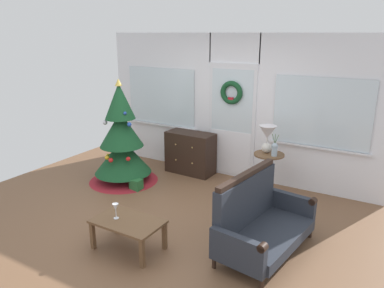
{
  "coord_description": "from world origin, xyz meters",
  "views": [
    {
      "loc": [
        2.64,
        -3.89,
        2.55
      ],
      "look_at": [
        0.05,
        0.55,
        1.0
      ],
      "focal_mm": 34.64,
      "sensor_mm": 36.0,
      "label": 1
    }
  ],
  "objects_px": {
    "wine_glass": "(116,208)",
    "gift_box": "(136,184)",
    "settee_sofa": "(259,221)",
    "coffee_table": "(128,225)",
    "table_lamp": "(267,135)",
    "dresser_cabinet": "(190,153)",
    "flower_vase": "(275,149)",
    "side_table": "(268,166)",
    "christmas_tree": "(122,144)"
  },
  "relations": [
    {
      "from": "flower_vase",
      "to": "gift_box",
      "type": "relative_size",
      "value": 1.91
    },
    {
      "from": "wine_glass",
      "to": "gift_box",
      "type": "distance_m",
      "value": 1.79
    },
    {
      "from": "table_lamp",
      "to": "wine_glass",
      "type": "bearing_deg",
      "value": -113.15
    },
    {
      "from": "side_table",
      "to": "table_lamp",
      "type": "xyz_separation_m",
      "value": [
        -0.06,
        0.04,
        0.49
      ]
    },
    {
      "from": "christmas_tree",
      "to": "settee_sofa",
      "type": "bearing_deg",
      "value": -16.74
    },
    {
      "from": "christmas_tree",
      "to": "table_lamp",
      "type": "distance_m",
      "value": 2.5
    },
    {
      "from": "flower_vase",
      "to": "gift_box",
      "type": "height_order",
      "value": "flower_vase"
    },
    {
      "from": "side_table",
      "to": "wine_glass",
      "type": "height_order",
      "value": "side_table"
    },
    {
      "from": "christmas_tree",
      "to": "side_table",
      "type": "height_order",
      "value": "christmas_tree"
    },
    {
      "from": "table_lamp",
      "to": "side_table",
      "type": "bearing_deg",
      "value": -33.69
    },
    {
      "from": "wine_glass",
      "to": "dresser_cabinet",
      "type": "bearing_deg",
      "value": 101.0
    },
    {
      "from": "table_lamp",
      "to": "flower_vase",
      "type": "height_order",
      "value": "table_lamp"
    },
    {
      "from": "wine_glass",
      "to": "settee_sofa",
      "type": "bearing_deg",
      "value": 28.71
    },
    {
      "from": "side_table",
      "to": "gift_box",
      "type": "bearing_deg",
      "value": -155.86
    },
    {
      "from": "dresser_cabinet",
      "to": "settee_sofa",
      "type": "relative_size",
      "value": 0.61
    },
    {
      "from": "christmas_tree",
      "to": "wine_glass",
      "type": "distance_m",
      "value": 2.16
    },
    {
      "from": "flower_vase",
      "to": "wine_glass",
      "type": "bearing_deg",
      "value": -117.26
    },
    {
      "from": "table_lamp",
      "to": "dresser_cabinet",
      "type": "bearing_deg",
      "value": 171.45
    },
    {
      "from": "table_lamp",
      "to": "gift_box",
      "type": "distance_m",
      "value": 2.32
    },
    {
      "from": "flower_vase",
      "to": "coffee_table",
      "type": "xyz_separation_m",
      "value": [
        -1.04,
        -2.29,
        -0.5
      ]
    },
    {
      "from": "wine_glass",
      "to": "coffee_table",
      "type": "bearing_deg",
      "value": 10.13
    },
    {
      "from": "christmas_tree",
      "to": "coffee_table",
      "type": "relative_size",
      "value": 2.16
    },
    {
      "from": "coffee_table",
      "to": "gift_box",
      "type": "bearing_deg",
      "value": 125.71
    },
    {
      "from": "dresser_cabinet",
      "to": "table_lamp",
      "type": "relative_size",
      "value": 2.08
    },
    {
      "from": "table_lamp",
      "to": "wine_glass",
      "type": "distance_m",
      "value": 2.67
    },
    {
      "from": "settee_sofa",
      "to": "coffee_table",
      "type": "height_order",
      "value": "settee_sofa"
    },
    {
      "from": "settee_sofa",
      "to": "table_lamp",
      "type": "height_order",
      "value": "table_lamp"
    },
    {
      "from": "christmas_tree",
      "to": "table_lamp",
      "type": "xyz_separation_m",
      "value": [
        2.37,
        0.72,
        0.32
      ]
    },
    {
      "from": "christmas_tree",
      "to": "flower_vase",
      "type": "bearing_deg",
      "value": 13.85
    },
    {
      "from": "side_table",
      "to": "wine_glass",
      "type": "relative_size",
      "value": 3.67
    },
    {
      "from": "table_lamp",
      "to": "wine_glass",
      "type": "xyz_separation_m",
      "value": [
        -1.03,
        -2.41,
        -0.47
      ]
    },
    {
      "from": "settee_sofa",
      "to": "side_table",
      "type": "xyz_separation_m",
      "value": [
        -0.42,
        1.54,
        0.13
      ]
    },
    {
      "from": "settee_sofa",
      "to": "coffee_table",
      "type": "distance_m",
      "value": 1.58
    },
    {
      "from": "side_table",
      "to": "flower_vase",
      "type": "distance_m",
      "value": 0.35
    },
    {
      "from": "table_lamp",
      "to": "flower_vase",
      "type": "relative_size",
      "value": 1.26
    },
    {
      "from": "christmas_tree",
      "to": "wine_glass",
      "type": "xyz_separation_m",
      "value": [
        1.34,
        -1.69,
        -0.15
      ]
    },
    {
      "from": "table_lamp",
      "to": "coffee_table",
      "type": "height_order",
      "value": "table_lamp"
    },
    {
      "from": "dresser_cabinet",
      "to": "table_lamp",
      "type": "distance_m",
      "value": 1.68
    },
    {
      "from": "table_lamp",
      "to": "gift_box",
      "type": "bearing_deg",
      "value": -154.23
    },
    {
      "from": "settee_sofa",
      "to": "wine_glass",
      "type": "xyz_separation_m",
      "value": [
        -1.52,
        -0.83,
        0.15
      ]
    },
    {
      "from": "dresser_cabinet",
      "to": "settee_sofa",
      "type": "distance_m",
      "value": 2.73
    },
    {
      "from": "dresser_cabinet",
      "to": "coffee_table",
      "type": "height_order",
      "value": "dresser_cabinet"
    },
    {
      "from": "flower_vase",
      "to": "gift_box",
      "type": "distance_m",
      "value": 2.36
    },
    {
      "from": "settee_sofa",
      "to": "side_table",
      "type": "relative_size",
      "value": 2.11
    },
    {
      "from": "side_table",
      "to": "gift_box",
      "type": "relative_size",
      "value": 3.9
    },
    {
      "from": "christmas_tree",
      "to": "flower_vase",
      "type": "height_order",
      "value": "christmas_tree"
    },
    {
      "from": "settee_sofa",
      "to": "table_lamp",
      "type": "distance_m",
      "value": 1.77
    },
    {
      "from": "dresser_cabinet",
      "to": "coffee_table",
      "type": "bearing_deg",
      "value": -75.64
    },
    {
      "from": "christmas_tree",
      "to": "wine_glass",
      "type": "height_order",
      "value": "christmas_tree"
    },
    {
      "from": "dresser_cabinet",
      "to": "side_table",
      "type": "relative_size",
      "value": 1.28
    }
  ]
}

